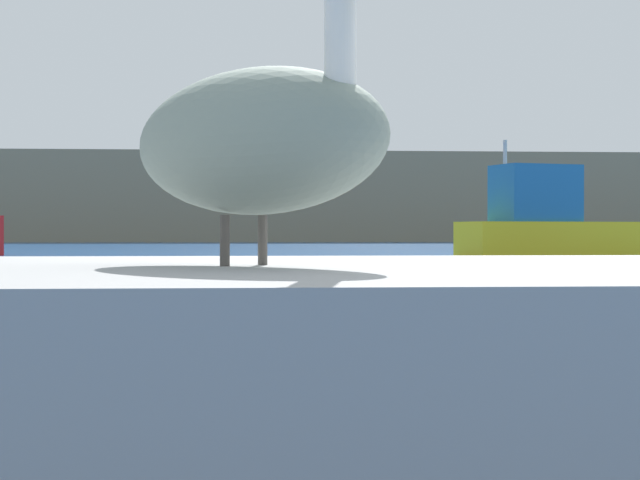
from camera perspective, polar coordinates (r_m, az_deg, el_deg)
The scene contains 5 objects.
ground_plane at distance 4.39m, azimuth 14.50°, elevation -11.44°, with size 260.00×260.00×0.00m, color #194C93.
hillside_backdrop at distance 75.80m, azimuth -3.18°, elevation 2.33°, with size 140.00×11.69×6.33m, color #7F755B.
pier_dock at distance 3.11m, azimuth -3.65°, elevation -8.87°, with size 3.90×2.29×0.80m, color #969696.
pelican at distance 3.07m, azimuth -3.45°, elevation 5.82°, with size 1.09×1.17×0.91m.
fishing_boat_yellow at distance 32.88m, azimuth 12.80°, elevation 0.88°, with size 6.77×3.58×3.67m.
Camera 1 is at (-1.38, -4.06, 0.92)m, focal length 57.13 mm.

